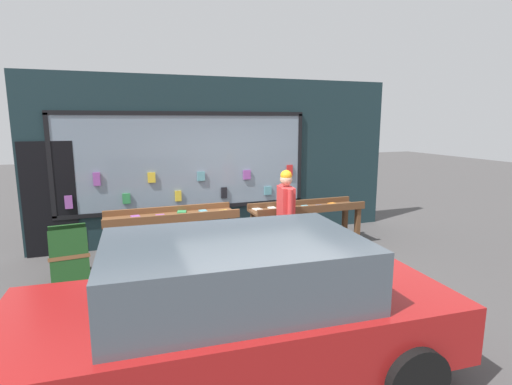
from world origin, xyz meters
TOP-DOWN VIEW (x-y plane):
  - ground_plane at (0.00, 0.00)m, footprint 40.00×40.00m
  - shopfront_facade at (-0.10, 2.39)m, footprint 7.60×0.29m
  - display_table_left at (-1.29, 1.12)m, footprint 2.24×0.71m
  - display_table_right at (1.30, 1.12)m, footprint 2.24×0.62m
  - person_browsing at (0.59, 0.54)m, footprint 0.28×0.64m
  - small_dog at (0.15, 0.30)m, footprint 0.29×0.63m
  - sandwich_board_sign at (-2.92, 0.96)m, footprint 0.64×0.87m
  - parked_car at (-1.22, -2.32)m, footprint 4.23×2.06m

SIDE VIEW (x-z plane):
  - ground_plane at x=0.00m, z-range 0.00..0.00m
  - small_dog at x=0.15m, z-range 0.09..0.54m
  - sandwich_board_sign at x=-2.92m, z-range 0.01..0.85m
  - display_table_right at x=1.30m, z-range 0.26..1.15m
  - parked_car at x=-1.22m, z-range 0.04..1.45m
  - display_table_left at x=-1.29m, z-range 0.28..1.23m
  - person_browsing at x=0.59m, z-range 0.13..1.76m
  - shopfront_facade at x=-0.10m, z-range -0.01..3.31m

